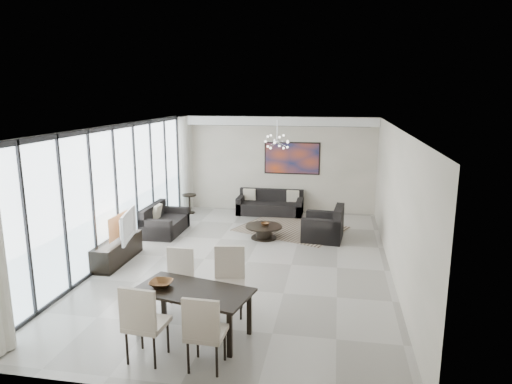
% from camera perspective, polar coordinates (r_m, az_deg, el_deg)
% --- Properties ---
extents(room_shell, '(6.00, 9.00, 2.90)m').
position_cam_1_polar(room_shell, '(9.48, 1.59, -0.69)').
color(room_shell, '#A8A39B').
rests_on(room_shell, ground).
extents(window_wall, '(0.37, 8.95, 2.90)m').
position_cam_1_polar(window_wall, '(10.48, -16.65, 0.15)').
color(window_wall, silver).
rests_on(window_wall, floor).
extents(soffit, '(5.98, 0.40, 0.26)m').
position_cam_1_polar(soffit, '(13.58, 2.41, 8.88)').
color(soffit, white).
rests_on(soffit, room_shell).
extents(painting, '(1.68, 0.04, 0.98)m').
position_cam_1_polar(painting, '(13.81, 4.52, 4.23)').
color(painting, '#C7471B').
rests_on(painting, room_shell).
extents(chandelier, '(0.66, 0.66, 0.71)m').
position_cam_1_polar(chandelier, '(11.80, 2.65, 6.31)').
color(chandelier, silver).
rests_on(chandelier, room_shell).
extents(rug, '(3.17, 2.85, 0.01)m').
position_cam_1_polar(rug, '(12.32, 4.39, -4.59)').
color(rug, black).
rests_on(rug, floor).
extents(coffee_table, '(0.93, 0.93, 0.32)m').
position_cam_1_polar(coffee_table, '(11.48, 0.99, -4.91)').
color(coffee_table, black).
rests_on(coffee_table, floor).
extents(bowl_coffee, '(0.26, 0.26, 0.07)m').
position_cam_1_polar(bowl_coffee, '(11.46, 1.15, -4.02)').
color(bowl_coffee, brown).
rests_on(bowl_coffee, coffee_table).
extents(sofa_main, '(1.95, 0.80, 0.71)m').
position_cam_1_polar(sofa_main, '(13.75, 1.78, -1.76)').
color(sofa_main, black).
rests_on(sofa_main, floor).
extents(loveseat, '(0.83, 1.48, 0.74)m').
position_cam_1_polar(loveseat, '(12.12, -11.46, -3.89)').
color(loveseat, black).
rests_on(loveseat, floor).
extents(armchair, '(1.03, 1.08, 0.84)m').
position_cam_1_polar(armchair, '(11.50, 8.56, -4.47)').
color(armchair, black).
rests_on(armchair, floor).
extents(side_table, '(0.42, 0.42, 0.58)m').
position_cam_1_polar(side_table, '(13.93, -8.33, -1.06)').
color(side_table, black).
rests_on(side_table, floor).
extents(tv_console, '(0.45, 1.59, 0.50)m').
position_cam_1_polar(tv_console, '(10.34, -16.96, -7.05)').
color(tv_console, black).
rests_on(tv_console, floor).
extents(television, '(0.37, 1.11, 0.63)m').
position_cam_1_polar(television, '(10.14, -16.25, -4.04)').
color(television, gray).
rests_on(television, tv_console).
extents(dining_table, '(1.87, 1.22, 0.72)m').
position_cam_1_polar(dining_table, '(7.02, -7.86, -12.68)').
color(dining_table, black).
rests_on(dining_table, floor).
extents(dining_chair_sw, '(0.56, 0.56, 1.12)m').
position_cam_1_polar(dining_chair_sw, '(6.45, -14.00, -15.13)').
color(dining_chair_sw, beige).
rests_on(dining_chair_sw, floor).
extents(dining_chair_se, '(0.50, 0.50, 1.07)m').
position_cam_1_polar(dining_chair_se, '(6.16, -6.55, -16.57)').
color(dining_chair_se, beige).
rests_on(dining_chair_se, floor).
extents(dining_chair_nw, '(0.49, 0.49, 1.02)m').
position_cam_1_polar(dining_chair_nw, '(7.91, -9.68, -10.12)').
color(dining_chair_nw, beige).
rests_on(dining_chair_nw, floor).
extents(dining_chair_ne, '(0.58, 0.58, 1.10)m').
position_cam_1_polar(dining_chair_ne, '(7.67, -3.35, -10.33)').
color(dining_chair_ne, beige).
rests_on(dining_chair_ne, floor).
extents(bowl_dining, '(0.35, 0.35, 0.09)m').
position_cam_1_polar(bowl_dining, '(7.17, -11.79, -11.15)').
color(bowl_dining, brown).
rests_on(bowl_dining, dining_table).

